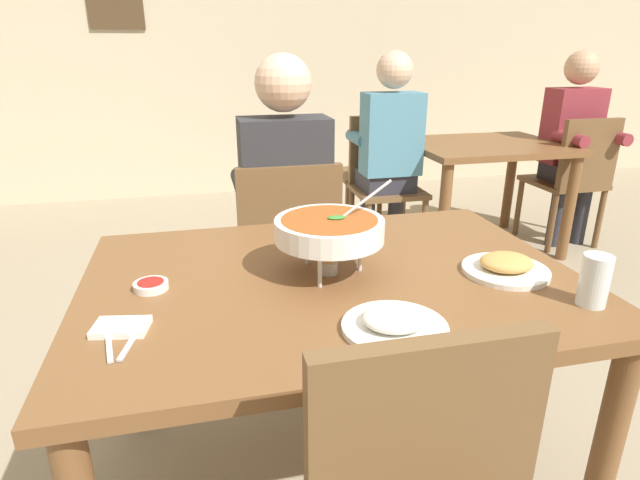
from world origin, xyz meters
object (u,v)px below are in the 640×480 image
Objects in this scene: chair_diner_main at (287,250)px; chair_bg_right at (378,163)px; rice_plate at (395,323)px; curry_bowl at (329,230)px; appetizer_plate at (506,266)px; patron_bg_middle at (389,145)px; sauce_dish at (151,285)px; chair_bg_middle at (383,177)px; dining_table_far at (485,162)px; patron_bg_left at (574,138)px; diner_main at (284,195)px; chair_bg_left at (574,175)px; dining_table_main at (332,306)px; drink_glass at (594,283)px.

chair_bg_right is at bearing 58.45° from chair_diner_main.
curry_bowl is at bearing 101.11° from rice_plate.
patron_bg_middle is (0.36, 1.90, -0.01)m from appetizer_plate.
rice_plate is (0.07, -0.34, -0.11)m from curry_bowl.
chair_bg_middle reaches higher than sauce_dish.
dining_table_far is 0.76× the size of patron_bg_left.
chair_bg_middle is 0.27m from patron_bg_middle.
chair_bg_right is (-0.56, 0.54, -0.09)m from dining_table_far.
patron_bg_middle reaches higher than chair_bg_right.
curry_bowl is at bearing -112.66° from chair_bg_right.
sauce_dish is 0.10× the size of chair_bg_middle.
chair_bg_middle is (0.80, 2.26, -0.24)m from rice_plate.
sauce_dish is 2.69m from dining_table_far.
chair_bg_left is at bearing 22.31° from diner_main.
appetizer_plate is 1.94m from patron_bg_middle.
chair_diner_main is at bearing -121.55° from chair_bg_right.
chair_diner_main is 0.69× the size of diner_main.
chair_diner_main is at bearing 93.15° from rice_plate.
patron_bg_left and patron_bg_middle have the same top height.
curry_bowl is 0.25× the size of patron_bg_left.
chair_bg_right is (0.97, 2.34, -0.13)m from dining_table_main.
appetizer_plate is at bearing -101.31° from chair_bg_right.
diner_main is 1.26m from drink_glass.
chair_bg_left is at bearing -5.54° from patron_bg_middle.
drink_glass reaches higher than appetizer_plate.
patron_bg_middle is at bearing 65.03° from dining_table_main.
appetizer_plate is at bearing -133.07° from chair_bg_left.
drink_glass is 2.55m from chair_bg_left.
chair_bg_left is at bearing 23.06° from chair_diner_main.
curry_bowl is 2.14m from chair_bg_middle.
patron_bg_left is (2.17, 0.98, 0.00)m from diner_main.
patron_bg_middle is (0.84, 1.00, 0.00)m from diner_main.
curry_bowl is 0.49m from sauce_dish.
chair_bg_left is (2.14, 1.68, -0.13)m from dining_table_main.
chair_bg_right reaches higher than sauce_dish.
chair_bg_left reaches higher than sauce_dish.
chair_bg_middle is (0.86, 1.13, -0.24)m from diner_main.
appetizer_plate reaches higher than sauce_dish.
rice_plate is 1.00× the size of appetizer_plate.
chair_diner_main is 0.83m from curry_bowl.
dining_table_main is 0.78m from chair_diner_main.
diner_main is 1.13m from rice_plate.
chair_bg_left is (1.66, 1.78, -0.24)m from appetizer_plate.
chair_diner_main is 0.69× the size of patron_bg_middle.
appetizer_plate is at bearing -100.80° from patron_bg_middle.
diner_main is 5.46× the size of rice_plate.
chair_bg_left is 1.00× the size of chair_bg_right.
dining_table_main is 2.12m from chair_bg_middle.
diner_main is at bearing 89.56° from curry_bowl.
drink_glass reaches higher than rice_plate.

